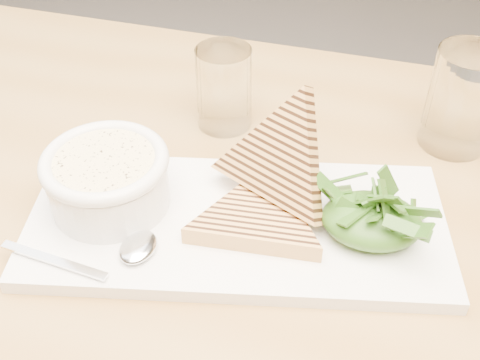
% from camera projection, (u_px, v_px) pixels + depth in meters
% --- Properties ---
extents(table_top, '(1.42, 1.03, 0.04)m').
position_uv_depth(table_top, '(259.00, 286.00, 0.58)').
color(table_top, olive).
rests_on(table_top, ground).
extents(platter, '(0.44, 0.23, 0.02)m').
position_uv_depth(platter, '(237.00, 224.00, 0.61)').
color(platter, white).
rests_on(platter, table_top).
extents(soup_bowl, '(0.12, 0.12, 0.05)m').
position_uv_depth(soup_bowl, '(109.00, 185.00, 0.61)').
color(soup_bowl, white).
rests_on(soup_bowl, platter).
extents(soup, '(0.10, 0.10, 0.01)m').
position_uv_depth(soup, '(104.00, 163.00, 0.59)').
color(soup, '#F3DC97').
rests_on(soup, soup_bowl).
extents(bowl_rim, '(0.13, 0.13, 0.01)m').
position_uv_depth(bowl_rim, '(104.00, 161.00, 0.59)').
color(bowl_rim, white).
rests_on(bowl_rim, soup_bowl).
extents(sandwich_flat, '(0.16, 0.16, 0.02)m').
position_uv_depth(sandwich_flat, '(257.00, 218.00, 0.59)').
color(sandwich_flat, tan).
rests_on(sandwich_flat, platter).
extents(sandwich_lean, '(0.21, 0.21, 0.18)m').
position_uv_depth(sandwich_lean, '(279.00, 160.00, 0.59)').
color(sandwich_lean, tan).
rests_on(sandwich_lean, sandwich_flat).
extents(salad_base, '(0.10, 0.08, 0.04)m').
position_uv_depth(salad_base, '(372.00, 220.00, 0.57)').
color(salad_base, '#214516').
rests_on(salad_base, platter).
extents(arugula_pile, '(0.11, 0.10, 0.05)m').
position_uv_depth(arugula_pile, '(373.00, 214.00, 0.57)').
color(arugula_pile, '#3A6E1A').
rests_on(arugula_pile, platter).
extents(spoon_bowl, '(0.04, 0.05, 0.01)m').
position_uv_depth(spoon_bowl, '(138.00, 247.00, 0.57)').
color(spoon_bowl, silver).
rests_on(spoon_bowl, platter).
extents(spoon_handle, '(0.11, 0.03, 0.00)m').
position_uv_depth(spoon_handle, '(54.00, 260.00, 0.56)').
color(spoon_handle, silver).
rests_on(spoon_handle, platter).
extents(glass_near, '(0.07, 0.07, 0.10)m').
position_uv_depth(glass_near, '(224.00, 88.00, 0.72)').
color(glass_near, white).
rests_on(glass_near, table_top).
extents(glass_far, '(0.08, 0.08, 0.12)m').
position_uv_depth(glass_far, '(462.00, 100.00, 0.68)').
color(glass_far, white).
rests_on(glass_far, table_top).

